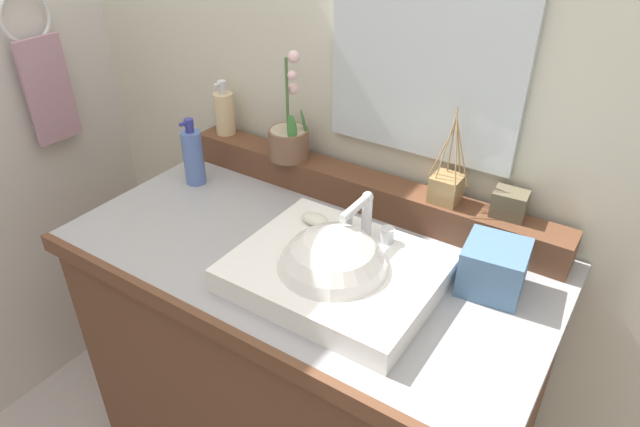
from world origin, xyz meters
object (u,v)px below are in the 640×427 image
Objects in this scene: trinket_box at (510,204)px; hand_towel at (49,91)px; sink_basin at (334,276)px; reed_diffuser at (446,187)px; tissue_box at (494,268)px; soap_dispenser at (224,112)px; lotion_bottle at (193,156)px; soap_bar at (316,219)px; potted_plant at (289,137)px.

trinket_box is 0.24× the size of hand_towel.
sink_basin is 1.79× the size of reed_diffuser.
tissue_box is (0.29, 0.18, 0.03)m from sink_basin.
trinket_box is at bearing 0.54° from soap_dispenser.
sink_basin is at bearing -5.71° from hand_towel.
reed_diffuser is 0.71m from lotion_bottle.
reed_diffuser is (0.23, 0.22, 0.06)m from soap_bar.
soap_dispenser is at bearing 175.98° from trinket_box.
lotion_bottle is at bearing -179.71° from tissue_box.
lotion_bottle is at bearing -167.29° from reed_diffuser.
sink_basin is at bearing -131.19° from trinket_box.
lotion_bottle is (0.02, -0.17, -0.07)m from soap_dispenser.
sink_basin is 3.36× the size of tissue_box.
soap_bar is 0.21× the size of hand_towel.
sink_basin is 0.61m from lotion_bottle.
trinket_box reaches higher than tissue_box.
sink_basin is at bearing -16.67° from lotion_bottle.
soap_bar is 0.91× the size of trinket_box.
hand_towel is at bearing -165.19° from potted_plant.
sink_basin is 1.14m from hand_towel.
potted_plant is 3.88× the size of trinket_box.
sink_basin reaches higher than trinket_box.
soap_dispenser is at bearing 154.56° from soap_bar.
sink_basin is 6.24× the size of soap_bar.
trinket_box is at bearing 9.79° from hand_towel.
potted_plant is at bearing -178.08° from reed_diffuser.
trinket_box is (0.87, 0.01, -0.04)m from soap_dispenser.
sink_basin is at bearing -42.57° from soap_bar.
tissue_box is at bearing -40.16° from reed_diffuser.
soap_bar is at bearing -136.20° from reed_diffuser.
reed_diffuser is at bearing 10.12° from hand_towel.
tissue_box is at bearing -10.26° from soap_dispenser.
reed_diffuser is (0.72, -0.01, -0.03)m from soap_dispenser.
soap_bar is 0.55m from soap_dispenser.
soap_bar is at bearing 137.43° from sink_basin.
lotion_bottle reaches higher than trinket_box.
soap_dispenser reaches higher than tissue_box.
soap_dispenser is at bearing 24.11° from hand_towel.
potted_plant is 1.22× the size of reed_diffuser.
potted_plant is 0.66m from tissue_box.
hand_towel reaches higher than soap_bar.
lotion_bottle is 0.60× the size of hand_towel.
lotion_bottle reaches higher than tissue_box.
soap_dispenser is (-0.49, 0.23, 0.09)m from soap_bar.
hand_towel is (-0.77, -0.20, 0.04)m from potted_plant.
hand_towel is (-1.38, -0.24, 0.07)m from trinket_box.
trinket_box is at bearing 100.16° from tissue_box.
soap_dispenser is at bearing 150.60° from sink_basin.
trinket_box is 0.86m from lotion_bottle.
hand_towel is at bearing 179.91° from soap_bar.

